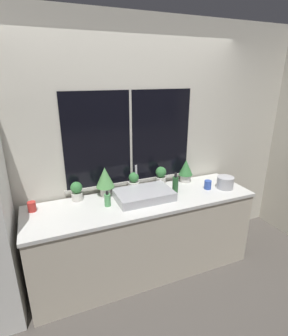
# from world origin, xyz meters

# --- Properties ---
(ground_plane) EXTENTS (14.00, 14.00, 0.00)m
(ground_plane) POSITION_xyz_m (0.00, 0.00, 0.00)
(ground_plane) COLOR #4C4742
(wall_back) EXTENTS (8.00, 0.09, 2.70)m
(wall_back) POSITION_xyz_m (0.00, 0.72, 1.35)
(wall_back) COLOR beige
(wall_back) RESTS_ON ground_plane
(wall_right) EXTENTS (0.06, 7.00, 2.70)m
(wall_right) POSITION_xyz_m (2.16, 1.50, 1.35)
(wall_right) COLOR beige
(wall_right) RESTS_ON ground_plane
(counter) EXTENTS (2.39, 0.68, 0.89)m
(counter) POSITION_xyz_m (0.00, 0.33, 0.44)
(counter) COLOR beige
(counter) RESTS_ON ground_plane
(sink) EXTENTS (0.59, 0.43, 0.30)m
(sink) POSITION_xyz_m (0.01, 0.35, 0.93)
(sink) COLOR #ADADB2
(sink) RESTS_ON counter
(potted_plant_far_left) EXTENTS (0.12, 0.12, 0.20)m
(potted_plant_far_left) POSITION_xyz_m (-0.64, 0.58, 0.99)
(potted_plant_far_left) COLOR silver
(potted_plant_far_left) RESTS_ON counter
(potted_plant_left) EXTENTS (0.20, 0.20, 0.32)m
(potted_plant_left) POSITION_xyz_m (-0.33, 0.58, 1.07)
(potted_plant_left) COLOR silver
(potted_plant_left) RESTS_ON counter
(potted_plant_center) EXTENTS (0.13, 0.13, 0.21)m
(potted_plant_center) POSITION_xyz_m (-0.01, 0.58, 0.99)
(potted_plant_center) COLOR silver
(potted_plant_center) RESTS_ON counter
(potted_plant_right) EXTENTS (0.12, 0.12, 0.23)m
(potted_plant_right) POSITION_xyz_m (0.33, 0.58, 1.01)
(potted_plant_right) COLOR silver
(potted_plant_right) RESTS_ON counter
(potted_plant_far_right) EXTENTS (0.17, 0.17, 0.28)m
(potted_plant_far_right) POSITION_xyz_m (0.66, 0.58, 1.04)
(potted_plant_far_right) COLOR silver
(potted_plant_far_right) RESTS_ON counter
(soap_bottle) EXTENTS (0.06, 0.06, 0.16)m
(soap_bottle) POSITION_xyz_m (-0.38, 0.34, 0.95)
(soap_bottle) COLOR #519E5B
(soap_bottle) RESTS_ON counter
(bottle_tall) EXTENTS (0.06, 0.06, 0.23)m
(bottle_tall) POSITION_xyz_m (0.39, 0.36, 0.98)
(bottle_tall) COLOR #235128
(bottle_tall) RESTS_ON counter
(mug_red) EXTENTS (0.08, 0.08, 0.10)m
(mug_red) POSITION_xyz_m (-1.08, 0.51, 0.93)
(mug_red) COLOR #B72D28
(mug_red) RESTS_ON counter
(mug_blue) EXTENTS (0.08, 0.08, 0.10)m
(mug_blue) POSITION_xyz_m (0.78, 0.30, 0.94)
(mug_blue) COLOR #3351AD
(mug_blue) RESTS_ON counter
(kettle) EXTENTS (0.19, 0.19, 0.15)m
(kettle) POSITION_xyz_m (0.98, 0.24, 0.96)
(kettle) COLOR #B2B2B7
(kettle) RESTS_ON counter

